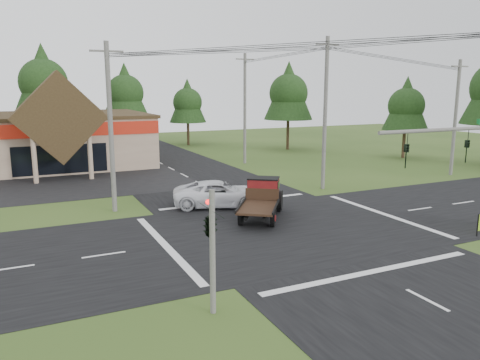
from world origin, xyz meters
TOP-DOWN VIEW (x-y plane):
  - ground at (0.00, 0.00)m, footprint 120.00×120.00m
  - road_ns at (0.00, 0.00)m, footprint 12.00×120.00m
  - road_ew at (0.00, 0.00)m, footprint 120.00×12.00m
  - parking_apron at (-14.00, 19.00)m, footprint 28.00×14.00m
  - traffic_signal_corner at (-7.50, -7.32)m, footprint 0.53×2.48m
  - utility_pole_nw at (-8.00, 8.00)m, footprint 2.00×0.30m
  - utility_pole_ne at (8.00, 8.00)m, footprint 2.00×0.30m
  - utility_pole_far at (22.00, 8.00)m, footprint 2.00×0.30m
  - utility_pole_n at (8.00, 22.00)m, footprint 2.00×0.30m
  - tree_row_c at (-10.00, 41.00)m, footprint 7.28×7.28m
  - tree_row_d at (0.00, 42.00)m, footprint 6.16×6.16m
  - tree_row_e at (8.00, 40.00)m, footprint 5.04×5.04m
  - tree_side_ne at (18.00, 30.00)m, footprint 6.16×6.16m
  - tree_side_e_near at (26.00, 18.00)m, footprint 5.04×5.04m
  - antique_flatbed_truck at (-0.36, 2.51)m, footprint 5.00×5.80m
  - white_pickup at (-1.46, 6.31)m, footprint 6.66×4.72m

SIDE VIEW (x-z plane):
  - ground at x=0.00m, z-range 0.00..0.00m
  - road_ns at x=0.00m, z-range 0.00..0.02m
  - road_ew at x=0.00m, z-range 0.00..0.02m
  - parking_apron at x=-14.00m, z-range 0.00..0.03m
  - white_pickup at x=-1.46m, z-range 0.00..1.69m
  - antique_flatbed_truck at x=-0.36m, z-range 0.00..2.34m
  - traffic_signal_corner at x=-7.50m, z-range 1.32..5.72m
  - utility_pole_far at x=22.00m, z-range 0.14..10.34m
  - utility_pole_nw at x=-8.00m, z-range 0.14..10.64m
  - utility_pole_n at x=8.00m, z-range 0.14..11.34m
  - utility_pole_ne at x=8.00m, z-range 0.14..11.64m
  - tree_row_e at x=8.00m, z-range 1.49..10.58m
  - tree_side_e_near at x=26.00m, z-range 1.49..10.58m
  - tree_row_d at x=0.00m, z-range 1.82..12.93m
  - tree_side_ne at x=18.00m, z-range 1.82..12.93m
  - tree_row_c at x=-10.00m, z-range 2.16..15.29m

